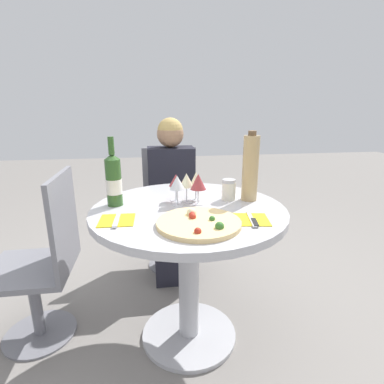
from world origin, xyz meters
name	(u,v)px	position (x,y,z in m)	size (l,w,h in m)	color
ground_plane	(189,335)	(0.00, 0.00, 0.00)	(12.00, 12.00, 0.00)	gray
dining_table	(189,241)	(0.00, 0.00, 0.58)	(0.95, 0.95, 0.76)	#B2B2B7
chair_behind_diner	(171,211)	(-0.03, 0.87, 0.43)	(0.43, 0.43, 0.92)	slate
seated_diner	(172,205)	(-0.03, 0.72, 0.53)	(0.34, 0.42, 1.16)	black
chair_empty_side	(44,265)	(-0.75, 0.13, 0.43)	(0.43, 0.43, 0.92)	slate
pizza_large	(199,223)	(0.01, -0.23, 0.77)	(0.36, 0.36, 0.05)	#E5C17F
wine_bottle	(114,180)	(-0.36, 0.09, 0.89)	(0.08, 0.08, 0.34)	#2D5623
tall_carafe	(250,168)	(0.33, 0.08, 0.93)	(0.08, 0.08, 0.36)	tan
sugar_shaker	(229,190)	(0.23, 0.09, 0.82)	(0.07, 0.07, 0.11)	silver
wine_glass_center	(187,181)	(0.00, 0.08, 0.88)	(0.07, 0.07, 0.15)	silver
wine_glass_back_left	(176,181)	(-0.05, 0.12, 0.87)	(0.07, 0.07, 0.14)	silver
wine_glass_back_right	(196,180)	(0.05, 0.12, 0.87)	(0.07, 0.07, 0.15)	silver
wine_glass_front_left	(177,183)	(-0.05, 0.04, 0.88)	(0.08, 0.08, 0.15)	silver
wine_glass_front_right	(198,182)	(0.05, 0.04, 0.88)	(0.08, 0.08, 0.16)	silver
place_setting_left	(117,220)	(-0.33, -0.13, 0.76)	(0.15, 0.19, 0.01)	yellow
place_setting_right	(251,219)	(0.25, -0.21, 0.76)	(0.17, 0.19, 0.01)	yellow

